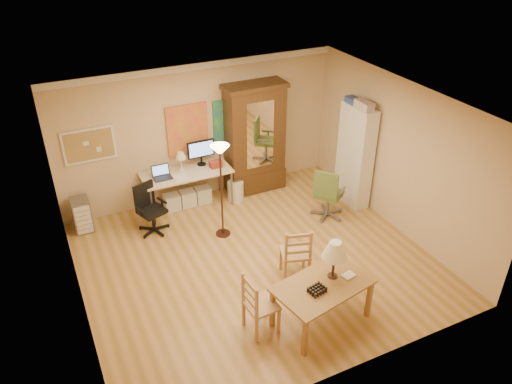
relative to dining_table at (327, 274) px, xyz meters
name	(u,v)px	position (x,y,z in m)	size (l,w,h in m)	color
floor	(256,261)	(-0.32, 1.58, -0.79)	(5.50, 5.50, 0.00)	olive
crown_molding	(196,66)	(-0.32, 4.04, 1.85)	(5.50, 0.08, 0.12)	white
corkboard	(89,145)	(-2.37, 4.05, 0.71)	(0.90, 0.04, 0.62)	#AA8A50
art_panel_left	(188,130)	(-0.57, 4.05, 0.66)	(0.80, 0.04, 1.00)	gold
art_panel_right	(231,122)	(0.33, 4.05, 0.66)	(0.75, 0.04, 0.95)	#225C8B
dining_table	(327,274)	(0.00, 0.00, 0.00)	(1.46, 1.04, 1.25)	brown
ladder_chair_back	(296,254)	(0.07, 0.97, -0.35)	(0.54, 0.53, 0.94)	#A36B4A
ladder_chair_left	(259,306)	(-0.94, 0.20, -0.36)	(0.43, 0.45, 0.92)	#A36B4A
torchiere_lamp	(220,165)	(-0.51, 2.54, 0.61)	(0.32, 0.32, 1.75)	#402019
computer_desk	(188,185)	(-0.73, 3.73, -0.33)	(1.68, 0.74, 1.27)	#CDB396
office_chair_black	(152,219)	(-1.62, 3.20, -0.55)	(0.57, 0.57, 0.92)	black
office_chair_green	(327,204)	(1.47, 2.23, -0.52)	(0.66, 0.65, 1.03)	slate
drawer_cart	(82,215)	(-2.74, 3.77, -0.48)	(0.32, 0.38, 0.63)	slate
armoire	(254,145)	(0.72, 3.81, 0.18)	(1.22, 0.58, 2.24)	#351F0E
bookshelf	(355,156)	(2.23, 2.53, 0.19)	(0.30, 0.79, 1.98)	white
wastebin	(236,191)	(0.17, 3.54, -0.59)	(0.32, 0.32, 0.40)	silver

